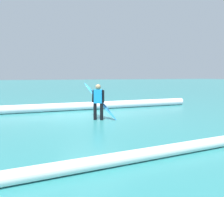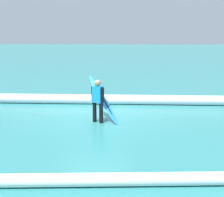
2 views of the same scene
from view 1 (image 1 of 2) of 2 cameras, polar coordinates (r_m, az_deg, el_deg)
ground_plane at (r=10.03m, az=-5.69°, el=-4.79°), size 186.44×186.44×0.00m
surfer at (r=9.29m, az=-3.55°, el=-0.41°), size 0.46×0.37×1.50m
surfboard at (r=9.61m, az=-3.10°, el=-0.62°), size 1.30×1.39×1.57m
wave_crest_foreground at (r=11.92m, az=-15.26°, el=-2.25°), size 16.10×0.58×0.42m
wave_crest_midground at (r=4.37m, az=-18.56°, el=-17.59°), size 14.67×1.22×0.27m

